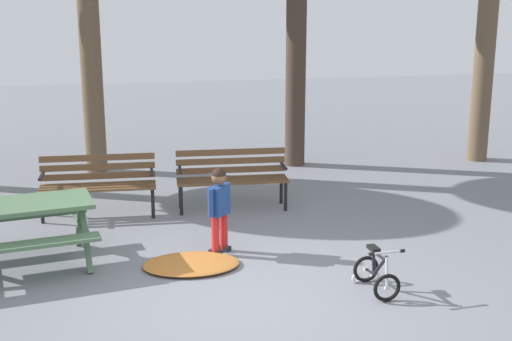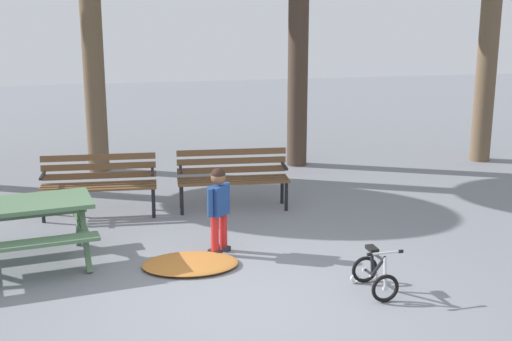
{
  "view_description": "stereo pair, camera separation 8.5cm",
  "coord_description": "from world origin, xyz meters",
  "px_view_note": "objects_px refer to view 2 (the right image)",
  "views": [
    {
      "loc": [
        -1.24,
        -6.61,
        3.1
      ],
      "look_at": [
        0.57,
        1.98,
        0.85
      ],
      "focal_mm": 49.53,
      "sensor_mm": 36.0,
      "label": 1
    },
    {
      "loc": [
        -1.16,
        -6.63,
        3.1
      ],
      "look_at": [
        0.57,
        1.98,
        0.85
      ],
      "focal_mm": 49.53,
      "sensor_mm": 36.0,
      "label": 2
    }
  ],
  "objects_px": {
    "picnic_table": "(11,218)",
    "child_standing": "(219,203)",
    "kids_bicycle": "(375,274)",
    "park_bench_left": "(233,174)",
    "park_bench_far_left": "(99,180)"
  },
  "relations": [
    {
      "from": "picnic_table",
      "to": "child_standing",
      "type": "bearing_deg",
      "value": -0.26
    },
    {
      "from": "child_standing",
      "to": "kids_bicycle",
      "type": "bearing_deg",
      "value": -45.4
    },
    {
      "from": "park_bench_left",
      "to": "kids_bicycle",
      "type": "distance_m",
      "value": 3.4
    },
    {
      "from": "park_bench_far_left",
      "to": "child_standing",
      "type": "xyz_separation_m",
      "value": [
        1.44,
        -1.82,
        0.11
      ]
    },
    {
      "from": "park_bench_left",
      "to": "picnic_table",
      "type": "bearing_deg",
      "value": -148.14
    },
    {
      "from": "park_bench_far_left",
      "to": "child_standing",
      "type": "bearing_deg",
      "value": -51.71
    },
    {
      "from": "park_bench_far_left",
      "to": "park_bench_left",
      "type": "distance_m",
      "value": 1.9
    },
    {
      "from": "picnic_table",
      "to": "kids_bicycle",
      "type": "height_order",
      "value": "picnic_table"
    },
    {
      "from": "picnic_table",
      "to": "child_standing",
      "type": "distance_m",
      "value": 2.38
    },
    {
      "from": "child_standing",
      "to": "kids_bicycle",
      "type": "height_order",
      "value": "child_standing"
    },
    {
      "from": "picnic_table",
      "to": "park_bench_far_left",
      "type": "bearing_deg",
      "value": 62.39
    },
    {
      "from": "picnic_table",
      "to": "kids_bicycle",
      "type": "xyz_separation_m",
      "value": [
        3.82,
        -1.47,
        -0.39
      ]
    },
    {
      "from": "picnic_table",
      "to": "park_bench_left",
      "type": "height_order",
      "value": "park_bench_left"
    },
    {
      "from": "picnic_table",
      "to": "park_bench_left",
      "type": "distance_m",
      "value": 3.35
    },
    {
      "from": "picnic_table",
      "to": "child_standing",
      "type": "relative_size",
      "value": 1.88
    }
  ]
}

